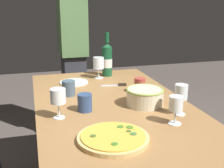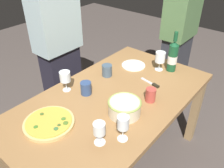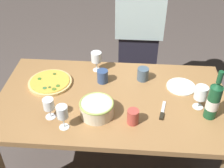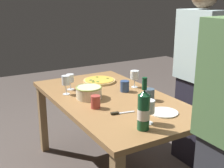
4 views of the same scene
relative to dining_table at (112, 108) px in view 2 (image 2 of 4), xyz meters
The scene contains 16 objects.
ground_plane 0.66m from the dining_table, ahead, with size 8.00×8.00×0.00m, color #504641.
dining_table is the anchor object (origin of this frame).
pizza 0.50m from the dining_table, 165.08° to the left, with size 0.32×0.32×0.03m.
serving_bowl 0.24m from the dining_table, 115.54° to the right, with size 0.22×0.22×0.10m.
wine_bottle 0.69m from the dining_table, 12.10° to the right, with size 0.08×0.08×0.35m.
wine_glass_near_pizza 0.48m from the dining_table, 149.61° to the right, with size 0.07×0.07×0.15m.
wine_glass_by_bottle 0.42m from the dining_table, 113.87° to the left, with size 0.08×0.08×0.16m.
wine_glass_far_left 0.62m from the dining_table, ahead, with size 0.08×0.08×0.17m.
wine_glass_far_right 0.46m from the dining_table, 131.67° to the right, with size 0.07×0.07×0.17m.
cup_amber 0.35m from the dining_table, 47.17° to the left, with size 0.08×0.08×0.10m, color #425768.
cup_ceramic 0.24m from the dining_table, 114.93° to the left, with size 0.08×0.08×0.10m, color navy.
cup_spare 0.31m from the dining_table, 57.51° to the right, with size 0.07×0.07×0.10m, color #B24339.
side_plate 0.53m from the dining_table, 17.71° to the left, with size 0.21×0.21×0.01m, color white.
pizza_knife 0.38m from the dining_table, 21.47° to the right, with size 0.06×0.18×0.02m.
person_host 1.19m from the dining_table, ahead, with size 0.39×0.24×1.72m.
person_guest_left 0.85m from the dining_table, 77.32° to the left, with size 0.41×0.24×1.70m.
Camera 2 is at (-1.06, -0.88, 1.77)m, focal length 37.60 mm.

